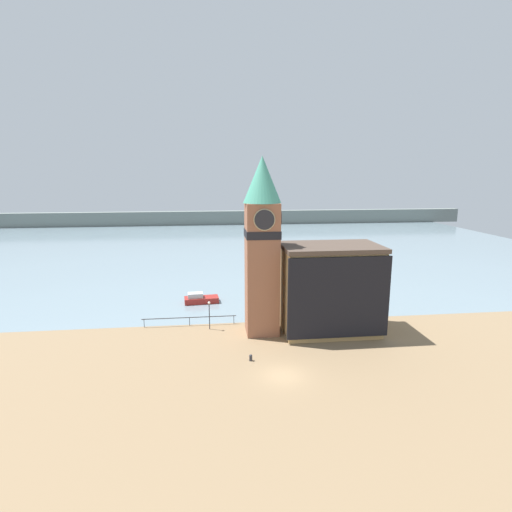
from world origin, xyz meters
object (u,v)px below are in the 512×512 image
object	(u,v)px
pier_building	(330,289)
boat_near	(200,299)
lamp_post	(209,310)
clock_tower	(262,242)
mooring_bollard_near	(251,357)

from	to	relation	value
pier_building	boat_near	size ratio (longest dim) A/B	2.27
boat_near	lamp_post	size ratio (longest dim) A/B	1.44
clock_tower	mooring_bollard_near	distance (m)	13.00
clock_tower	boat_near	distance (m)	17.47
clock_tower	pier_building	distance (m)	9.82
clock_tower	boat_near	bearing A→B (deg)	122.35
boat_near	mooring_bollard_near	bearing A→B (deg)	-79.20
clock_tower	pier_building	size ratio (longest dim) A/B	1.78
clock_tower	lamp_post	xyz separation A→B (m)	(-6.20, 1.52, -8.39)
lamp_post	pier_building	bearing A→B (deg)	-8.38
pier_building	lamp_post	xyz separation A→B (m)	(-14.22, 2.09, -2.76)
pier_building	lamp_post	size ratio (longest dim) A/B	3.26
clock_tower	mooring_bollard_near	world-z (taller)	clock_tower
boat_near	pier_building	bearing A→B (deg)	-43.78
boat_near	lamp_post	bearing A→B (deg)	-87.66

